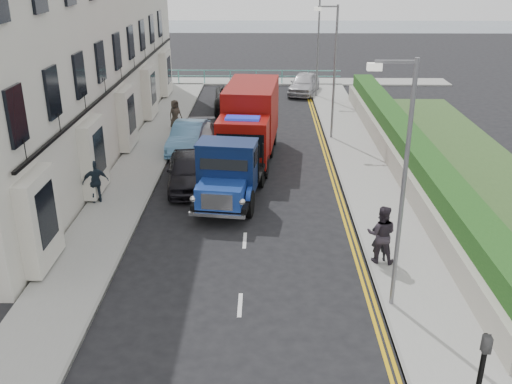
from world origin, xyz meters
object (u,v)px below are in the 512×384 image
(lamp_far, at_px, (317,39))
(pedestrian_east_near, at_px, (381,237))
(bedford_lorry, at_px, (228,176))
(red_lorry, at_px, (250,121))
(parked_car_front, at_px, (188,171))
(lamp_near, at_px, (400,175))
(lamp_mid, at_px, (333,65))

(lamp_far, bearing_deg, pedestrian_east_near, -89.46)
(lamp_far, xyz_separation_m, bedford_lorry, (-4.91, -18.93, -2.77))
(lamp_far, height_order, red_lorry, lamp_far)
(bedford_lorry, xyz_separation_m, red_lorry, (0.69, 5.81, 0.65))
(bedford_lorry, height_order, parked_car_front, bedford_lorry)
(red_lorry, bearing_deg, lamp_near, -66.69)
(lamp_near, bearing_deg, bedford_lorry, 124.79)
(lamp_near, distance_m, pedestrian_east_near, 3.95)
(lamp_near, distance_m, parked_car_front, 11.72)
(lamp_mid, height_order, bedford_lorry, lamp_mid)
(lamp_mid, relative_size, pedestrian_east_near, 4.30)
(pedestrian_east_near, bearing_deg, lamp_near, 85.26)
(parked_car_front, bearing_deg, lamp_mid, 38.39)
(lamp_near, height_order, red_lorry, lamp_near)
(lamp_far, bearing_deg, bedford_lorry, -104.54)
(lamp_near, bearing_deg, red_lorry, 108.13)
(lamp_far, bearing_deg, red_lorry, -107.81)
(lamp_mid, relative_size, red_lorry, 1.02)
(lamp_mid, bearing_deg, red_lorry, -143.46)
(lamp_mid, height_order, lamp_far, same)
(lamp_far, height_order, pedestrian_east_near, lamp_far)
(bedford_lorry, bearing_deg, lamp_near, -47.63)
(lamp_near, xyz_separation_m, lamp_far, (0.00, 26.00, 0.00))
(lamp_far, bearing_deg, lamp_near, -90.00)
(red_lorry, bearing_deg, lamp_far, 77.37)
(lamp_near, distance_m, lamp_far, 26.00)
(lamp_mid, relative_size, parked_car_front, 1.62)
(parked_car_front, bearing_deg, lamp_far, 60.69)
(lamp_near, bearing_deg, pedestrian_east_near, 84.88)
(parked_car_front, relative_size, pedestrian_east_near, 2.65)
(pedestrian_east_near, bearing_deg, bedford_lorry, -41.38)
(lamp_near, relative_size, bedford_lorry, 1.20)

